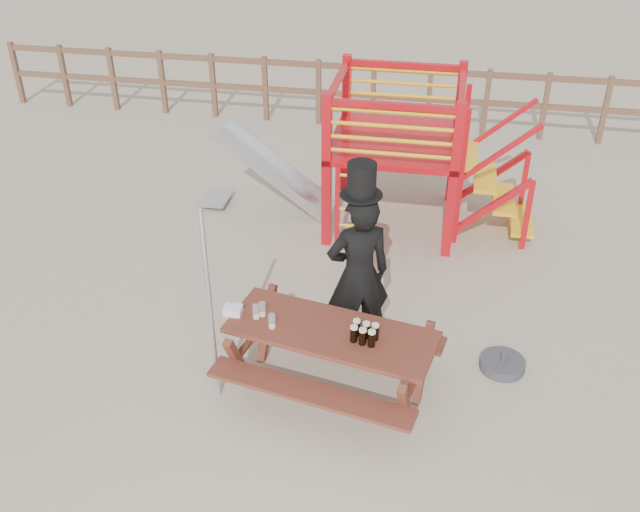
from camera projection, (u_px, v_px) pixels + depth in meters
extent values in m
plane|color=tan|center=(336.00, 389.00, 7.25)|extent=(60.00, 60.00, 0.00)
cube|color=brown|center=(402.00, 70.00, 12.47)|extent=(15.00, 0.06, 0.10)
cube|color=brown|center=(401.00, 98.00, 12.74)|extent=(15.00, 0.06, 0.10)
cube|color=brown|center=(17.00, 73.00, 13.90)|extent=(0.09, 0.09, 1.20)
cube|color=brown|center=(64.00, 76.00, 13.75)|extent=(0.09, 0.09, 1.20)
cube|color=brown|center=(113.00, 79.00, 13.59)|extent=(0.09, 0.09, 1.20)
cube|color=brown|center=(162.00, 82.00, 13.44)|extent=(0.09, 0.09, 1.20)
cube|color=brown|center=(213.00, 86.00, 13.28)|extent=(0.09, 0.09, 1.20)
cube|color=brown|center=(265.00, 89.00, 13.13)|extent=(0.09, 0.09, 1.20)
cube|color=brown|center=(318.00, 92.00, 12.97)|extent=(0.09, 0.09, 1.20)
cube|color=brown|center=(373.00, 96.00, 12.82)|extent=(0.09, 0.09, 1.20)
cube|color=brown|center=(429.00, 99.00, 12.66)|extent=(0.09, 0.09, 1.20)
cube|color=brown|center=(486.00, 103.00, 12.51)|extent=(0.09, 0.09, 1.20)
cube|color=brown|center=(545.00, 107.00, 12.35)|extent=(0.09, 0.09, 1.20)
cube|color=brown|center=(605.00, 111.00, 12.20)|extent=(0.09, 0.09, 1.20)
cube|color=red|center=(327.00, 173.00, 9.11)|extent=(0.12, 0.12, 2.10)
cube|color=red|center=(453.00, 183.00, 8.86)|extent=(0.12, 0.12, 2.10)
cube|color=red|center=(346.00, 126.00, 10.44)|extent=(0.12, 0.12, 2.10)
cube|color=red|center=(456.00, 134.00, 10.19)|extent=(0.12, 0.12, 2.10)
cube|color=red|center=(396.00, 142.00, 9.57)|extent=(1.72, 1.72, 0.08)
cube|color=red|center=(393.00, 106.00, 8.47)|extent=(1.60, 0.08, 0.08)
cube|color=red|center=(405.00, 65.00, 9.80)|extent=(1.60, 0.08, 0.08)
cube|color=red|center=(338.00, 80.00, 9.26)|extent=(0.08, 1.60, 0.08)
cube|color=red|center=(462.00, 88.00, 9.01)|extent=(0.08, 1.60, 0.08)
cylinder|color=yellow|center=(390.00, 154.00, 8.81)|extent=(1.50, 0.05, 0.05)
cylinder|color=yellow|center=(402.00, 108.00, 10.13)|extent=(1.50, 0.05, 0.05)
cylinder|color=yellow|center=(391.00, 140.00, 8.71)|extent=(1.50, 0.05, 0.05)
cylinder|color=yellow|center=(403.00, 96.00, 10.04)|extent=(1.50, 0.05, 0.05)
cylinder|color=yellow|center=(392.00, 126.00, 8.61)|extent=(1.50, 0.05, 0.05)
cylinder|color=yellow|center=(403.00, 83.00, 9.94)|extent=(1.50, 0.05, 0.05)
cylinder|color=yellow|center=(393.00, 112.00, 8.52)|extent=(1.50, 0.05, 0.05)
cylinder|color=yellow|center=(404.00, 71.00, 9.85)|extent=(1.50, 0.05, 0.05)
cube|color=red|center=(337.00, 210.00, 9.20)|extent=(0.06, 0.06, 1.20)
cube|color=red|center=(365.00, 213.00, 9.14)|extent=(0.06, 0.06, 1.20)
cylinder|color=yellow|center=(350.00, 241.00, 9.41)|extent=(0.36, 0.04, 0.04)
cylinder|color=yellow|center=(351.00, 226.00, 9.28)|extent=(0.36, 0.04, 0.04)
cylinder|color=yellow|center=(351.00, 210.00, 9.15)|extent=(0.36, 0.04, 0.04)
cylinder|color=yellow|center=(352.00, 193.00, 9.02)|extent=(0.36, 0.04, 0.04)
cylinder|color=yellow|center=(352.00, 176.00, 8.90)|extent=(0.36, 0.04, 0.04)
cube|color=yellow|center=(466.00, 155.00, 9.48)|extent=(0.30, 0.90, 0.06)
cube|color=yellow|center=(485.00, 178.00, 9.60)|extent=(0.30, 0.90, 0.06)
cube|color=yellow|center=(503.00, 199.00, 9.72)|extent=(0.30, 0.90, 0.06)
cube|color=yellow|center=(521.00, 220.00, 9.84)|extent=(0.30, 0.90, 0.06)
cube|color=red|center=(493.00, 206.00, 9.31)|extent=(0.95, 0.08, 0.86)
cube|color=red|center=(492.00, 176.00, 10.05)|extent=(0.95, 0.08, 0.86)
cube|color=silver|center=(274.00, 171.00, 10.14)|extent=(1.53, 0.55, 1.21)
cube|color=silver|center=(270.00, 177.00, 9.90)|extent=(1.58, 0.04, 1.28)
cube|color=silver|center=(279.00, 161.00, 10.34)|extent=(1.58, 0.04, 1.28)
cube|color=silver|center=(216.00, 198.00, 10.56)|extent=(0.35, 0.55, 0.05)
cube|color=brown|center=(331.00, 332.00, 6.83)|extent=(2.11, 1.13, 0.05)
cube|color=brown|center=(309.00, 392.00, 6.56)|extent=(2.02, 0.66, 0.04)
cube|color=brown|center=(350.00, 324.00, 7.43)|extent=(2.02, 0.66, 0.04)
cube|color=brown|center=(253.00, 343.00, 7.31)|extent=(0.31, 1.20, 0.72)
cube|color=brown|center=(414.00, 385.00, 6.77)|extent=(0.31, 1.20, 0.72)
imported|color=black|center=(358.00, 275.00, 7.35)|extent=(0.80, 0.68, 1.85)
cube|color=#0E9E0F|center=(355.00, 249.00, 7.35)|extent=(0.08, 0.05, 0.43)
cylinder|color=black|center=(361.00, 194.00, 6.85)|extent=(0.42, 0.42, 0.01)
cylinder|color=black|center=(362.00, 179.00, 6.76)|extent=(0.28, 0.28, 0.32)
cube|color=white|center=(358.00, 162.00, 6.82)|extent=(0.14, 0.06, 0.04)
cylinder|color=#B2B2B7|center=(210.00, 309.00, 6.62)|extent=(0.05, 0.05, 2.13)
cylinder|color=#3C3C42|center=(502.00, 364.00, 7.49)|extent=(0.47, 0.47, 0.11)
cylinder|color=#3C3C42|center=(504.00, 357.00, 7.44)|extent=(0.05, 0.05, 0.09)
cube|color=white|center=(233.00, 310.00, 7.02)|extent=(0.18, 0.14, 0.08)
cylinder|color=black|center=(354.00, 335.00, 6.64)|extent=(0.07, 0.07, 0.15)
cylinder|color=#F0E0C4|center=(354.00, 327.00, 6.59)|extent=(0.07, 0.07, 0.02)
cylinder|color=black|center=(363.00, 337.00, 6.61)|extent=(0.07, 0.07, 0.15)
cylinder|color=#F0E0C4|center=(363.00, 330.00, 6.56)|extent=(0.07, 0.07, 0.02)
cylinder|color=black|center=(372.00, 339.00, 6.58)|extent=(0.07, 0.07, 0.15)
cylinder|color=#F0E0C4|center=(372.00, 332.00, 6.54)|extent=(0.07, 0.07, 0.02)
cylinder|color=black|center=(357.00, 328.00, 6.72)|extent=(0.07, 0.07, 0.15)
cylinder|color=#F0E0C4|center=(357.00, 321.00, 6.67)|extent=(0.07, 0.07, 0.02)
cylinder|color=black|center=(366.00, 331.00, 6.68)|extent=(0.07, 0.07, 0.15)
cylinder|color=#F0E0C4|center=(366.00, 324.00, 6.64)|extent=(0.07, 0.07, 0.02)
cylinder|color=black|center=(375.00, 333.00, 6.66)|extent=(0.07, 0.07, 0.15)
cylinder|color=#F0E0C4|center=(375.00, 325.00, 6.62)|extent=(0.07, 0.07, 0.02)
cylinder|color=silver|center=(272.00, 321.00, 6.81)|extent=(0.07, 0.07, 0.15)
cylinder|color=#F0E0C4|center=(272.00, 326.00, 6.85)|extent=(0.06, 0.06, 0.02)
cylinder|color=silver|center=(256.00, 312.00, 6.94)|extent=(0.07, 0.07, 0.15)
cylinder|color=#F0E0C4|center=(256.00, 317.00, 6.98)|extent=(0.06, 0.06, 0.02)
cylinder|color=silver|center=(262.00, 309.00, 6.97)|extent=(0.07, 0.07, 0.15)
cylinder|color=#F0E0C4|center=(262.00, 315.00, 7.01)|extent=(0.06, 0.06, 0.02)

